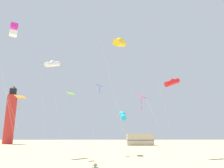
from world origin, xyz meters
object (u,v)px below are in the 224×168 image
at_px(kite_tube_scarlet, 172,82).
at_px(kite_tube_white, 52,64).
at_px(kite_diamond_orange, 20,99).
at_px(kite_tube_gold, 120,43).
at_px(kite_diamond_rainbow, 142,98).
at_px(lighthouse_distant, 10,116).
at_px(rv_van_tan, 140,140).
at_px(kite_tube_cyan, 123,115).
at_px(kite_diamond_blue, 99,88).
at_px(kite_box_magenta, 14,30).
at_px(kite_diamond_lime, 70,96).

bearing_deg(kite_tube_scarlet, kite_tube_white, 174.48).
distance_m(kite_diamond_orange, kite_tube_gold, 10.73).
distance_m(kite_tube_scarlet, kite_tube_gold, 10.54).
height_order(kite_tube_white, kite_diamond_rainbow, kite_tube_white).
height_order(lighthouse_distant, rv_van_tan, lighthouse_distant).
bearing_deg(kite_tube_cyan, kite_tube_gold, -95.97).
bearing_deg(kite_tube_gold, rv_van_tan, 78.02).
bearing_deg(kite_diamond_orange, kite_diamond_blue, 58.12).
relative_size(kite_tube_gold, lighthouse_distant, 0.72).
xyz_separation_m(kite_tube_scarlet, kite_box_magenta, (-17.02, -8.91, 2.48)).
bearing_deg(kite_diamond_orange, kite_tube_scarlet, 24.09).
height_order(kite_tube_gold, kite_diamond_blue, kite_tube_gold).
bearing_deg(kite_diamond_lime, kite_diamond_rainbow, -42.73).
height_order(kite_tube_gold, kite_tube_white, kite_tube_white).
bearing_deg(kite_diamond_orange, kite_tube_gold, 0.58).
bearing_deg(kite_tube_cyan, kite_diamond_blue, 169.46).
relative_size(kite_tube_white, kite_diamond_rainbow, 2.13).
xyz_separation_m(kite_diamond_orange, kite_diamond_rainbow, (10.87, -1.27, -0.11)).
xyz_separation_m(kite_tube_scarlet, kite_diamond_rainbow, (-5.57, -8.61, -3.65)).
height_order(kite_box_magenta, kite_diamond_rainbow, kite_box_magenta).
bearing_deg(kite_tube_cyan, kite_diamond_rainbow, -86.53).
xyz_separation_m(kite_tube_cyan, kite_tube_gold, (-1.06, -10.17, 6.22)).
height_order(kite_tube_gold, kite_box_magenta, kite_box_magenta).
relative_size(kite_diamond_orange, kite_diamond_blue, 0.63).
bearing_deg(kite_box_magenta, kite_tube_gold, 9.71).
distance_m(kite_tube_scarlet, kite_diamond_rainbow, 10.89).
bearing_deg(kite_tube_cyan, kite_tube_white, -172.20).
height_order(kite_tube_white, lighthouse_distant, lighthouse_distant).
bearing_deg(kite_tube_white, kite_diamond_blue, 17.02).
bearing_deg(kite_diamond_lime, kite_tube_cyan, 35.29).
bearing_deg(kite_tube_white, kite_tube_cyan, 7.80).
bearing_deg(kite_tube_scarlet, kite_box_magenta, -152.35).
height_order(kite_tube_scarlet, rv_van_tan, kite_tube_scarlet).
xyz_separation_m(kite_tube_cyan, kite_diamond_rainbow, (0.70, -11.53, 0.43)).
bearing_deg(kite_tube_scarlet, kite_diamond_lime, -172.05).
distance_m(kite_tube_gold, kite_tube_white, 12.49).
height_order(kite_tube_white, kite_diamond_blue, kite_tube_white).
height_order(kite_box_magenta, kite_diamond_blue, kite_box_magenta).
bearing_deg(kite_box_magenta, kite_tube_cyan, 47.73).
bearing_deg(rv_van_tan, kite_tube_gold, -102.04).
bearing_deg(kite_diamond_blue, kite_diamond_lime, -121.51).
bearing_deg(lighthouse_distant, kite_tube_cyan, -47.45).
xyz_separation_m(kite_tube_cyan, rv_van_tan, (6.11, 23.64, -3.83)).
distance_m(kite_tube_gold, kite_box_magenta, 9.83).
distance_m(kite_diamond_lime, lighthouse_distant, 44.14).
relative_size(kite_diamond_orange, kite_box_magenta, 0.50).
relative_size(kite_diamond_orange, kite_tube_cyan, 1.04).
bearing_deg(kite_tube_cyan, rv_van_tan, 75.50).
height_order(kite_diamond_orange, kite_tube_scarlet, kite_tube_scarlet).
xyz_separation_m(kite_tube_scarlet, lighthouse_distant, (-36.31, 35.64, -1.45)).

